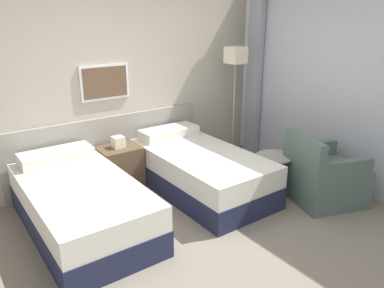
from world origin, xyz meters
The scene contains 9 objects.
ground_plane centered at (0.00, 0.00, 0.00)m, with size 16.00×16.00×0.00m, color slate.
wall_headboard centered at (-0.02, 2.05, 1.30)m, with size 10.00×0.10×2.70m.
wall_window centered at (2.12, -0.13, 1.34)m, with size 0.21×4.52×2.70m.
bed_near_door centered at (-1.04, 1.03, 0.27)m, with size 1.01×1.92×0.66m.
bed_near_window centered at (0.50, 1.03, 0.27)m, with size 1.01×1.92×0.66m.
nightstand centered at (-0.27, 1.72, 0.28)m, with size 0.51×0.44×0.68m.
floor_lamp centered at (1.57, 1.62, 1.44)m, with size 0.25×0.25×1.70m.
side_table centered at (1.22, 0.46, 0.34)m, with size 0.46×0.46×0.49m.
armchair centered at (1.53, -0.05, 0.29)m, with size 0.96×0.94×0.84m.
Camera 1 is at (-2.12, -2.44, 2.14)m, focal length 35.00 mm.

